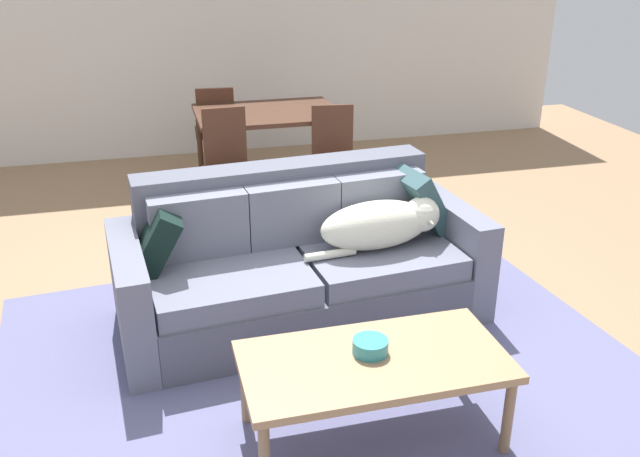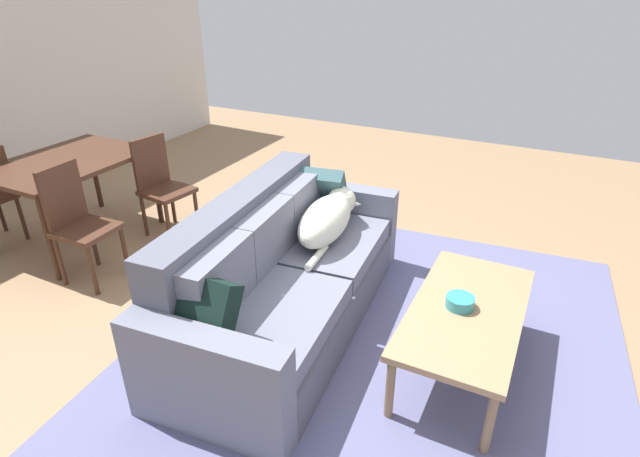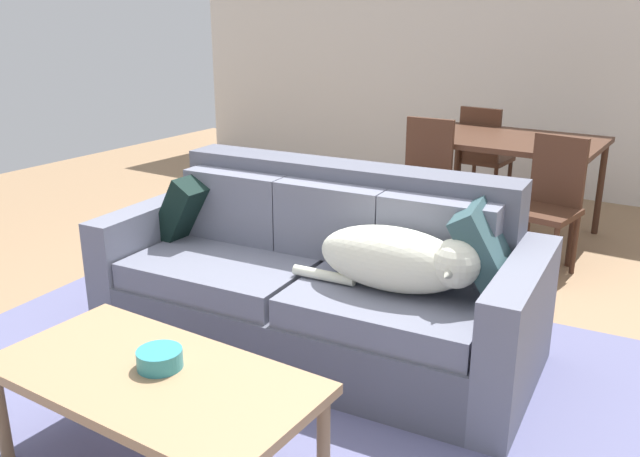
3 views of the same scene
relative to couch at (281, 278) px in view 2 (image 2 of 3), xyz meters
name	(u,v)px [view 2 (image 2 of 3)]	position (x,y,z in m)	size (l,w,h in m)	color
ground_plane	(308,327)	(0.01, -0.20, -0.35)	(10.00, 10.00, 0.00)	#997755
area_rug	(377,349)	(0.01, -0.73, -0.35)	(3.52, 3.08, 0.01)	slate
couch	(281,278)	(0.00, 0.00, 0.00)	(2.31, 1.15, 0.93)	#565967
dog_on_left_cushion	(328,218)	(0.51, -0.11, 0.27)	(0.89, 0.37, 0.30)	silver
throw_pillow_by_left_arm	(200,312)	(-0.85, -0.02, 0.29)	(0.14, 0.38, 0.38)	black
throw_pillow_by_right_arm	(319,191)	(0.84, 0.13, 0.31)	(0.12, 0.44, 0.44)	#325156
coffee_table	(466,315)	(0.08, -1.25, 0.06)	(1.25, 0.63, 0.46)	#A8825B
bowl_on_coffee_table	(460,302)	(0.07, -1.20, 0.14)	(0.17, 0.17, 0.07)	teal
dining_table	(67,167)	(0.25, 2.32, 0.35)	(1.29, 0.94, 0.77)	#482A1C
dining_chair_near_left	(78,220)	(-0.21, 1.70, 0.17)	(0.42, 0.42, 0.95)	#482A1C
dining_chair_near_right	(161,182)	(0.71, 1.70, 0.15)	(0.45, 0.45, 0.92)	#482A1C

